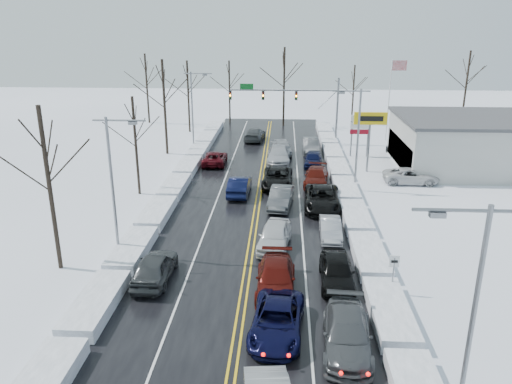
# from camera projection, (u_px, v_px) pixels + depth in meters

# --- Properties ---
(ground) EXTENTS (160.00, 160.00, 0.00)m
(ground) POSITION_uv_depth(u_px,v_px,m) (253.00, 233.00, 35.75)
(ground) COLOR white
(ground) RESTS_ON ground
(road_surface) EXTENTS (14.00, 84.00, 0.01)m
(road_surface) POSITION_uv_depth(u_px,v_px,m) (255.00, 222.00, 37.63)
(road_surface) COLOR black
(road_surface) RESTS_ON ground
(snow_bank_left) EXTENTS (1.94, 72.00, 0.76)m
(snow_bank_left) POSITION_uv_depth(u_px,v_px,m) (155.00, 220.00, 38.04)
(snow_bank_left) COLOR white
(snow_bank_left) RESTS_ON ground
(snow_bank_right) EXTENTS (1.94, 72.00, 0.76)m
(snow_bank_right) POSITION_uv_depth(u_px,v_px,m) (356.00, 224.00, 37.23)
(snow_bank_right) COLOR white
(snow_bank_right) RESTS_ON ground
(traffic_signal_mast) EXTENTS (13.28, 0.39, 8.00)m
(traffic_signal_mast) POSITION_uv_depth(u_px,v_px,m) (296.00, 99.00, 60.22)
(traffic_signal_mast) COLOR slate
(traffic_signal_mast) RESTS_ON ground
(tires_plus_sign) EXTENTS (3.20, 0.34, 6.00)m
(tires_plus_sign) POSITION_uv_depth(u_px,v_px,m) (370.00, 123.00, 48.68)
(tires_plus_sign) COLOR slate
(tires_plus_sign) RESTS_ON ground
(used_vehicles_sign) EXTENTS (2.20, 0.22, 4.65)m
(used_vehicles_sign) POSITION_uv_depth(u_px,v_px,m) (360.00, 127.00, 54.89)
(used_vehicles_sign) COLOR slate
(used_vehicles_sign) RESTS_ON ground
(speed_limit_sign) EXTENTS (0.55, 0.09, 2.35)m
(speed_limit_sign) POSITION_uv_depth(u_px,v_px,m) (394.00, 267.00, 27.23)
(speed_limit_sign) COLOR slate
(speed_limit_sign) RESTS_ON ground
(flagpole) EXTENTS (1.87, 1.20, 10.00)m
(flagpole) POSITION_uv_depth(u_px,v_px,m) (391.00, 94.00, 61.35)
(flagpole) COLOR silver
(flagpole) RESTS_ON ground
(dealership_building) EXTENTS (20.40, 12.40, 5.30)m
(dealership_building) POSITION_uv_depth(u_px,v_px,m) (499.00, 143.00, 50.61)
(dealership_building) COLOR #B0B0AB
(dealership_building) RESTS_ON ground
(streetlight_se) EXTENTS (3.20, 0.25, 9.00)m
(streetlight_se) POSITION_uv_depth(u_px,v_px,m) (468.00, 309.00, 16.59)
(streetlight_se) COLOR slate
(streetlight_se) RESTS_ON ground
(streetlight_ne) EXTENTS (3.20, 0.25, 9.00)m
(streetlight_ne) POSITION_uv_depth(u_px,v_px,m) (356.00, 132.00, 43.03)
(streetlight_ne) COLOR slate
(streetlight_ne) RESTS_ON ground
(streetlight_sw) EXTENTS (3.20, 0.25, 9.00)m
(streetlight_sw) POSITION_uv_depth(u_px,v_px,m) (115.00, 177.00, 30.68)
(streetlight_sw) COLOR slate
(streetlight_sw) RESTS_ON ground
(streetlight_nw) EXTENTS (3.20, 0.25, 9.00)m
(streetlight_nw) POSITION_uv_depth(u_px,v_px,m) (194.00, 105.00, 57.13)
(streetlight_nw) COLOR slate
(streetlight_nw) RESTS_ON ground
(tree_left_b) EXTENTS (4.00, 4.00, 10.00)m
(tree_left_b) POSITION_uv_depth(u_px,v_px,m) (45.00, 158.00, 28.42)
(tree_left_b) COLOR #2D231C
(tree_left_b) RESTS_ON ground
(tree_left_c) EXTENTS (3.40, 3.40, 8.50)m
(tree_left_c) POSITION_uv_depth(u_px,v_px,m) (134.00, 127.00, 41.93)
(tree_left_c) COLOR #2D231C
(tree_left_c) RESTS_ON ground
(tree_left_d) EXTENTS (4.20, 4.20, 10.50)m
(tree_left_d) POSITION_uv_depth(u_px,v_px,m) (164.00, 89.00, 54.73)
(tree_left_d) COLOR #2D231C
(tree_left_d) RESTS_ON ground
(tree_left_e) EXTENTS (3.80, 3.80, 9.50)m
(tree_left_e) POSITION_uv_depth(u_px,v_px,m) (188.00, 83.00, 66.27)
(tree_left_e) COLOR #2D231C
(tree_left_e) RESTS_ON ground
(tree_far_a) EXTENTS (4.00, 4.00, 10.00)m
(tree_far_a) POSITION_uv_depth(u_px,v_px,m) (146.00, 75.00, 72.21)
(tree_far_a) COLOR #2D231C
(tree_far_a) RESTS_ON ground
(tree_far_b) EXTENTS (3.60, 3.60, 9.00)m
(tree_far_b) POSITION_uv_depth(u_px,v_px,m) (229.00, 80.00, 72.74)
(tree_far_b) COLOR #2D231C
(tree_far_b) RESTS_ON ground
(tree_far_c) EXTENTS (4.40, 4.40, 11.00)m
(tree_far_c) POSITION_uv_depth(u_px,v_px,m) (284.00, 71.00, 69.98)
(tree_far_c) COLOR #2D231C
(tree_far_c) RESTS_ON ground
(tree_far_d) EXTENTS (3.40, 3.40, 8.50)m
(tree_far_d) POSITION_uv_depth(u_px,v_px,m) (354.00, 83.00, 71.43)
(tree_far_d) COLOR #2D231C
(tree_far_d) RESTS_ON ground
(tree_far_e) EXTENTS (4.20, 4.20, 10.50)m
(tree_far_e) POSITION_uv_depth(u_px,v_px,m) (468.00, 74.00, 70.60)
(tree_far_e) COLOR #2D231C
(tree_far_e) RESTS_ON ground
(queued_car_2) EXTENTS (2.87, 5.47, 1.47)m
(queued_car_2) POSITION_uv_depth(u_px,v_px,m) (277.00, 334.00, 24.21)
(queued_car_2) COLOR black
(queued_car_2) RESTS_ON ground
(queued_car_3) EXTENTS (2.21, 5.34, 1.54)m
(queued_car_3) POSITION_uv_depth(u_px,v_px,m) (276.00, 290.00, 28.09)
(queued_car_3) COLOR #4C0E0A
(queued_car_3) RESTS_ON ground
(queued_car_4) EXTENTS (2.55, 5.10, 1.67)m
(queued_car_4) POSITION_uv_depth(u_px,v_px,m) (274.00, 247.00, 33.48)
(queued_car_4) COLOR silver
(queued_car_4) RESTS_ON ground
(queued_car_5) EXTENTS (2.24, 5.01, 1.60)m
(queued_car_5) POSITION_uv_depth(u_px,v_px,m) (281.00, 207.00, 40.79)
(queued_car_5) COLOR #3F4244
(queued_car_5) RESTS_ON ground
(queued_car_6) EXTENTS (2.84, 5.91, 1.62)m
(queued_car_6) POSITION_uv_depth(u_px,v_px,m) (277.00, 186.00, 45.75)
(queued_car_6) COLOR black
(queued_car_6) RESTS_ON ground
(queued_car_7) EXTENTS (2.47, 5.93, 1.71)m
(queued_car_7) POSITION_uv_depth(u_px,v_px,m) (278.00, 163.00, 53.50)
(queued_car_7) COLOR #B0B2B8
(queued_car_7) RESTS_ON ground
(queued_car_8) EXTENTS (2.51, 5.02, 1.64)m
(queued_car_8) POSITION_uv_depth(u_px,v_px,m) (282.00, 154.00, 56.98)
(queued_car_8) COLOR #A0A4A8
(queued_car_8) RESTS_ON ground
(queued_car_11) EXTENTS (2.57, 5.55, 1.57)m
(queued_car_11) POSITION_uv_depth(u_px,v_px,m) (346.00, 348.00, 23.13)
(queued_car_11) COLOR #46494C
(queued_car_11) RESTS_ON ground
(queued_car_12) EXTENTS (2.01, 4.80, 1.62)m
(queued_car_12) POSITION_uv_depth(u_px,v_px,m) (336.00, 283.00, 28.85)
(queued_car_12) COLOR black
(queued_car_12) RESTS_ON ground
(queued_car_13) EXTENTS (1.48, 4.08, 1.34)m
(queued_car_13) POSITION_uv_depth(u_px,v_px,m) (330.00, 238.00, 34.95)
(queued_car_13) COLOR #9D9FA5
(queued_car_13) RESTS_ON ground
(queued_car_14) EXTENTS (3.06, 6.18, 1.69)m
(queued_car_14) POSITION_uv_depth(u_px,v_px,m) (322.00, 208.00, 40.46)
(queued_car_14) COLOR black
(queued_car_14) RESTS_ON ground
(queued_car_15) EXTENTS (2.70, 5.36, 1.49)m
(queued_car_15) POSITION_uv_depth(u_px,v_px,m) (316.00, 184.00, 46.35)
(queued_car_15) COLOR #480F09
(queued_car_15) RESTS_ON ground
(queued_car_16) EXTENTS (2.18, 4.55, 1.50)m
(queued_car_16) POSITION_uv_depth(u_px,v_px,m) (313.00, 166.00, 52.22)
(queued_car_16) COLOR black
(queued_car_16) RESTS_ON ground
(queued_car_17) EXTENTS (1.79, 5.13, 1.69)m
(queued_car_17) POSITION_uv_depth(u_px,v_px,m) (311.00, 153.00, 57.40)
(queued_car_17) COLOR #45474A
(queued_car_17) RESTS_ON ground
(oncoming_car_0) EXTENTS (1.89, 4.96, 1.62)m
(oncoming_car_0) POSITION_uv_depth(u_px,v_px,m) (240.00, 194.00, 43.64)
(oncoming_car_0) COLOR black
(oncoming_car_0) RESTS_ON ground
(oncoming_car_1) EXTENTS (2.36, 5.03, 1.39)m
(oncoming_car_1) POSITION_uv_depth(u_px,v_px,m) (215.00, 164.00, 52.82)
(oncoming_car_1) COLOR #480910
(oncoming_car_1) RESTS_ON ground
(oncoming_car_2) EXTENTS (2.76, 5.70, 1.60)m
(oncoming_car_2) POSITION_uv_depth(u_px,v_px,m) (255.00, 140.00, 63.45)
(oncoming_car_2) COLOR #45484A
(oncoming_car_2) RESTS_ON ground
(oncoming_car_3) EXTENTS (2.03, 4.90, 1.66)m
(oncoming_car_3) POSITION_uv_depth(u_px,v_px,m) (156.00, 280.00, 29.22)
(oncoming_car_3) COLOR #393B3D
(oncoming_car_3) RESTS_ON ground
(parked_car_0) EXTENTS (5.19, 2.51, 1.43)m
(parked_car_0) POSITION_uv_depth(u_px,v_px,m) (410.00, 183.00, 46.64)
(parked_car_0) COLOR silver
(parked_car_0) RESTS_ON ground
(parked_car_1) EXTENTS (2.34, 4.82, 1.35)m
(parked_car_1) POSITION_uv_depth(u_px,v_px,m) (435.00, 177.00, 48.66)
(parked_car_1) COLOR #ADB0B6
(parked_car_1) RESTS_ON ground
(parked_car_2) EXTENTS (2.38, 4.96, 1.63)m
(parked_car_2) POSITION_uv_depth(u_px,v_px,m) (399.00, 156.00, 56.10)
(parked_car_2) COLOR black
(parked_car_2) RESTS_ON ground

